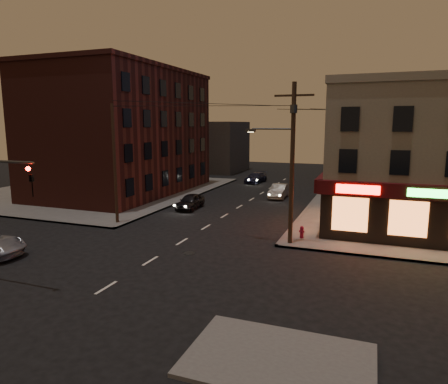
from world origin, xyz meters
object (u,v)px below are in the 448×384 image
at_px(sedan_far, 256,178).
at_px(fire_hydrant, 302,231).
at_px(sedan_near, 190,201).
at_px(sedan_mid, 279,191).

bearing_deg(sedan_far, fire_hydrant, -61.00).
distance_m(sedan_near, sedan_mid, 10.45).
bearing_deg(fire_hydrant, sedan_far, 112.67).
bearing_deg(sedan_far, sedan_mid, -54.96).
relative_size(sedan_near, sedan_mid, 0.92).
xyz_separation_m(sedan_far, fire_hydrant, (10.24, -24.52, -0.06)).
xyz_separation_m(sedan_mid, fire_hydrant, (4.89, -14.74, -0.12)).
relative_size(sedan_near, fire_hydrant, 4.90).
bearing_deg(sedan_mid, sedan_far, 118.96).
height_order(sedan_mid, fire_hydrant, sedan_mid).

